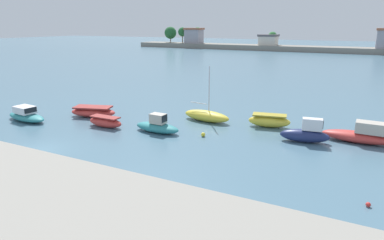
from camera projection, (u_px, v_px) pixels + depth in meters
The scene contains 12 objects.
ground_plane at pixel (36, 151), 25.37m from camera, with size 400.00×400.00×0.00m, color slate.
moored_boat_0 at pixel (26, 115), 33.15m from camera, with size 5.19×2.30×1.43m.
moored_boat_1 at pixel (93, 112), 34.64m from camera, with size 5.00×3.18×1.06m.
moored_boat_2 at pixel (105, 122), 31.15m from camera, with size 3.56×1.21×0.99m.
moored_boat_3 at pixel (157, 126), 29.64m from camera, with size 4.35×1.80×1.66m.
moored_boat_4 at pixel (206, 116), 33.02m from camera, with size 5.02×2.20×5.35m.
moored_boat_5 at pixel (269, 121), 31.11m from camera, with size 3.96×2.09×1.20m.
moored_boat_6 at pixel (306, 134), 27.09m from camera, with size 3.98×1.92×1.98m.
moored_boat_7 at pixel (362, 135), 26.96m from camera, with size 5.57×1.82×1.76m.
mooring_buoy_0 at pixel (368, 205), 17.56m from camera, with size 0.25×0.25×0.25m, color red.
mooring_buoy_2 at pixel (203, 135), 28.52m from camera, with size 0.37×0.37×0.37m, color yellow.
distant_shoreline at pixel (298, 44), 118.48m from camera, with size 128.61×9.32×8.11m.
Camera 1 is at (21.20, -15.89, 9.10)m, focal length 31.84 mm.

